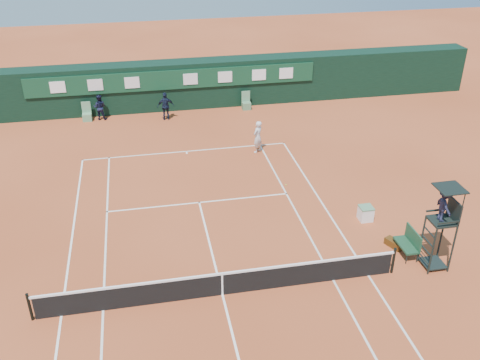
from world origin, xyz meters
name	(u,v)px	position (x,y,z in m)	size (l,w,h in m)	color
ground	(222,295)	(0.00, 0.00, 0.00)	(90.00, 90.00, 0.00)	#B5502A
court_lines	(222,295)	(0.00, 0.00, 0.01)	(11.05, 23.85, 0.01)	silver
tennis_net	(222,283)	(0.00, 0.00, 0.51)	(12.90, 0.10, 1.10)	black
back_wall	(174,85)	(0.00, 18.74, 1.51)	(40.00, 1.65, 3.00)	black
linesman_chair_left	(87,116)	(-5.50, 17.48, 0.32)	(0.55, 0.50, 1.15)	#5E9065
linesman_chair_right	(246,104)	(4.50, 17.48, 0.32)	(0.55, 0.50, 1.15)	#527E56
umpire_chair	(444,211)	(8.08, 0.06, 2.46)	(0.96, 0.95, 3.42)	black
player_bench	(409,242)	(7.50, 0.94, 0.60)	(0.56, 1.20, 1.10)	#183D26
tennis_bag	(394,244)	(7.21, 1.52, 0.14)	(0.33, 0.76, 0.28)	black
cooler	(366,213)	(6.86, 3.60, 0.33)	(0.57, 0.57, 0.65)	white
tennis_ball	(286,185)	(4.32, 7.18, 0.03)	(0.06, 0.06, 0.06)	#BADD33
player	(258,137)	(3.79, 11.09, 0.89)	(0.65, 0.43, 1.78)	silver
ball_kid_left	(100,107)	(-4.69, 17.52, 0.79)	(0.77, 0.60, 1.58)	black
ball_kid_right	(166,106)	(-0.71, 16.69, 0.87)	(1.02, 0.42, 1.74)	black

